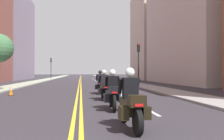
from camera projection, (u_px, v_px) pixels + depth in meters
ground_plane at (80, 80)px, 48.76m from camera, size 264.00×264.00×0.00m
sidewalk_left at (46, 80)px, 47.89m from camera, size 2.36×144.00×0.12m
sidewalk_right at (113, 79)px, 49.62m from camera, size 2.36×144.00×0.12m
centreline_yellow_inner at (80, 80)px, 48.74m from camera, size 0.12×132.00×0.01m
centreline_yellow_outer at (81, 80)px, 48.77m from camera, size 0.12×132.00×0.01m
lane_dashes_white at (102, 84)px, 30.27m from camera, size 0.14×56.40×0.01m
building_right_1 at (201, 21)px, 33.49m from camera, size 9.84×20.63×17.26m
building_left_2 at (4, 36)px, 52.29m from camera, size 9.20×18.91×18.80m
building_right_2 at (154, 36)px, 51.59m from camera, size 7.63×12.72×18.43m
motorcycle_0 at (131, 104)px, 6.41m from camera, size 0.78×2.21×1.64m
motorcycle_1 at (113, 93)px, 9.73m from camera, size 0.78×2.12×1.63m
motorcycle_2 at (104, 88)px, 13.22m from camera, size 0.78×2.07×1.65m
motorcycle_3 at (100, 84)px, 16.97m from camera, size 0.78×2.24×1.66m
traffic_cone_1 at (11, 91)px, 15.67m from camera, size 0.30×0.30×0.64m
traffic_light_near at (138, 57)px, 24.82m from camera, size 0.28×0.38×4.43m
traffic_light_far at (51, 65)px, 49.68m from camera, size 0.28×0.38×4.44m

